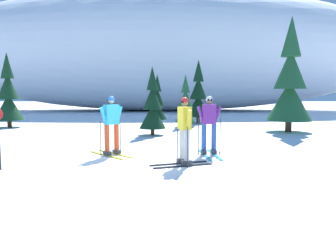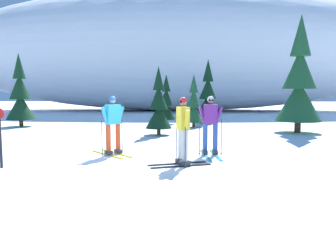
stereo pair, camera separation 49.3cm
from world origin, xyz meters
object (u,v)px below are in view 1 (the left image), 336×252
Objects in this scene: pine_tree_left at (153,107)px; pine_tree_right at (199,97)px; skier_cyan_jacket at (112,124)px; pine_tree_far_left at (9,96)px; skier_yellow_jacket at (184,130)px; skier_purple_jacket at (209,124)px; pine_tree_far_right at (290,84)px; pine_tree_center_right at (186,105)px; pine_tree_center_left at (158,104)px.

pine_tree_left is 0.78× the size of pine_tree_right.
skier_cyan_jacket is 10.83m from pine_tree_far_left.
skier_cyan_jacket is at bearing -101.91° from pine_tree_left.
skier_yellow_jacket is 1.72m from skier_purple_jacket.
skier_cyan_jacket is at bearing -49.58° from pine_tree_far_left.
pine_tree_right is 6.28m from pine_tree_far_right.
pine_tree_center_right is at bearing 155.78° from pine_tree_far_right.
skier_yellow_jacket is 0.59× the size of pine_tree_left.
pine_tree_far_left is at bearing 133.64° from skier_yellow_jacket.
skier_purple_jacket is 0.61× the size of pine_tree_center_left.
skier_purple_jacket reaches higher than skier_yellow_jacket.
skier_yellow_jacket is 0.99× the size of skier_purple_jacket.
pine_tree_far_right is (6.53, -3.82, 1.07)m from pine_tree_center_left.
pine_tree_far_right reaches higher than skier_cyan_jacket.
pine_tree_center_right is at bearing 64.30° from pine_tree_left.
pine_tree_right is at bearing 86.67° from skier_purple_jacket.
pine_tree_center_right is at bearing -45.02° from pine_tree_center_left.
skier_yellow_jacket is at bearing -96.80° from pine_tree_right.
pine_tree_far_right is at bearing -50.31° from pine_tree_right.
skier_purple_jacket is 10.87m from pine_tree_right.
skier_yellow_jacket is 0.60× the size of pine_tree_center_left.
pine_tree_center_left is (1.09, 9.95, 0.30)m from skier_cyan_jacket.
pine_tree_far_right is (3.99, -4.80, 0.67)m from pine_tree_right.
skier_purple_jacket is at bearing -93.33° from pine_tree_right.
pine_tree_far_left reaches higher than pine_tree_left.
pine_tree_center_left is (-1.07, 11.34, 0.30)m from skier_yellow_jacket.
skier_purple_jacket is 7.71m from pine_tree_far_right.
pine_tree_far_left is 10.98m from pine_tree_right.
pine_tree_right is at bearing 70.12° from pine_tree_center_right.
pine_tree_right is (3.63, 10.93, 0.70)m from skier_cyan_jacket.
pine_tree_left reaches higher than pine_tree_center_right.
pine_tree_far_left is 9.71m from pine_tree_center_right.
pine_tree_center_right is 5.51m from pine_tree_far_right.
skier_yellow_jacket is at bearing -93.14° from pine_tree_center_right.
pine_tree_center_left is at bearing 89.36° from pine_tree_left.
pine_tree_left is at bearing -22.51° from pine_tree_far_left.
skier_purple_jacket is at bearing -39.04° from pine_tree_far_left.
skier_purple_jacket is 5.18m from pine_tree_left.
pine_tree_right reaches higher than pine_tree_left.
skier_yellow_jacket is 12.43m from pine_tree_right.
skier_purple_jacket is at bearing -79.01° from pine_tree_center_left.
pine_tree_far_left is at bearing 171.85° from pine_tree_far_right.
pine_tree_far_right is at bearing 10.64° from pine_tree_left.
pine_tree_far_right reaches higher than skier_purple_jacket.
skier_yellow_jacket is at bearing -79.81° from pine_tree_left.
pine_tree_center_left is 0.54× the size of pine_tree_far_right.
skier_yellow_jacket is 0.33× the size of pine_tree_far_right.
skier_purple_jacket is 8.24m from pine_tree_center_right.
pine_tree_left is at bearing 112.36° from skier_purple_jacket.
pine_tree_far_left is 0.74× the size of pine_tree_far_right.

